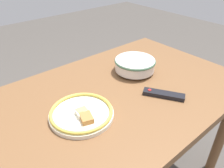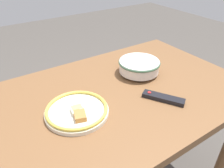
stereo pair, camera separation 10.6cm
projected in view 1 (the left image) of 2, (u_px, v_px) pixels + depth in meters
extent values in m
cube|color=brown|center=(101.00, 103.00, 1.03)|extent=(1.52, 0.84, 0.04)
cylinder|color=brown|center=(142.00, 86.00, 1.82)|extent=(0.06, 0.06, 0.70)
cylinder|color=brown|center=(223.00, 132.00, 1.38)|extent=(0.06, 0.06, 0.70)
cylinder|color=silver|center=(134.00, 71.00, 1.24)|extent=(0.10, 0.10, 0.01)
cylinder|color=silver|center=(135.00, 65.00, 1.21)|extent=(0.22, 0.22, 0.06)
cylinder|color=#C67A33|center=(135.00, 65.00, 1.22)|extent=(0.20, 0.20, 0.05)
torus|color=#42664C|center=(135.00, 61.00, 1.20)|extent=(0.23, 0.23, 0.01)
cylinder|color=silver|center=(82.00, 114.00, 0.91)|extent=(0.27, 0.27, 0.02)
torus|color=gold|center=(81.00, 111.00, 0.90)|extent=(0.26, 0.26, 0.01)
cube|color=#B2753D|center=(86.00, 118.00, 0.86)|extent=(0.06, 0.07, 0.02)
cube|color=silver|center=(82.00, 113.00, 0.89)|extent=(0.05, 0.06, 0.02)
cube|color=tan|center=(82.00, 111.00, 0.90)|extent=(0.05, 0.04, 0.02)
cube|color=black|center=(164.00, 94.00, 1.03)|extent=(0.14, 0.19, 0.02)
cylinder|color=red|center=(150.00, 90.00, 1.05)|extent=(0.02, 0.02, 0.00)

